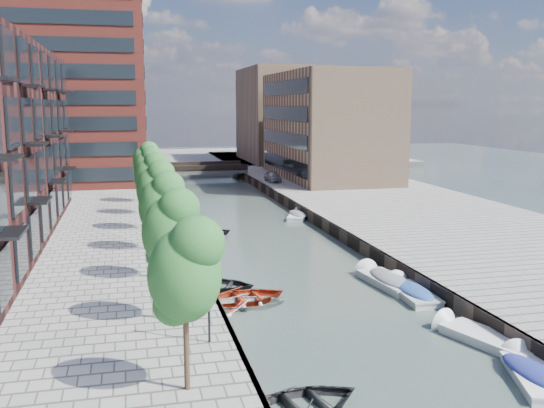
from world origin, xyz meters
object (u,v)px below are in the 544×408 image
object	(u,v)px
tree_2	(161,203)
tree_4	(151,175)
motorboat_1	(385,280)
tree_1	(170,227)
tree_3	(155,187)
tree_5	(148,166)
motorboat_3	(410,292)
motorboat_4	(298,215)
tree_0	(185,268)
motorboat_2	(477,338)
motorboat_0	(531,374)
sloop_4	(201,237)
sloop_3	(248,307)
car	(273,176)
sloop_1	(216,289)
bridge	(200,170)
sloop_2	(244,302)
tree_6	(145,159)

from	to	relation	value
tree_2	tree_4	size ratio (longest dim) A/B	1.00
motorboat_1	tree_1	bearing A→B (deg)	-155.07
tree_3	tree_5	world-z (taller)	same
motorboat_1	motorboat_3	xyz separation A→B (m)	(0.47, -2.44, -0.02)
tree_5	motorboat_4	xyz separation A→B (m)	(14.07, 0.36, -5.12)
tree_0	motorboat_2	size ratio (longest dim) A/B	1.12
tree_3	motorboat_2	distance (m)	22.54
tree_0	motorboat_0	size ratio (longest dim) A/B	1.24
tree_0	sloop_4	bearing A→B (deg)	82.34
tree_0	sloop_3	world-z (taller)	tree_0
sloop_4	motorboat_1	xyz separation A→B (m)	(9.28, -15.79, 0.21)
tree_1	car	bearing A→B (deg)	71.28
sloop_1	car	distance (m)	42.63
bridge	motorboat_2	distance (m)	64.37
sloop_1	sloop_2	distance (m)	3.05
sloop_3	car	xyz separation A→B (m)	(12.00, 44.12, 1.68)
tree_3	sloop_1	size ratio (longest dim) A/B	1.32
tree_0	motorboat_4	distance (m)	38.40
sloop_1	tree_2	bearing A→B (deg)	121.73
motorboat_0	motorboat_1	bearing A→B (deg)	91.60
tree_4	motorboat_4	world-z (taller)	tree_4
tree_5	car	size ratio (longest dim) A/B	1.50
tree_6	motorboat_0	distance (m)	44.61
tree_1	motorboat_3	distance (m)	15.02
tree_1	sloop_3	size ratio (longest dim) A/B	1.44
tree_1	motorboat_1	distance (m)	15.39
tree_4	car	distance (m)	31.70
sloop_1	motorboat_0	xyz separation A→B (m)	(10.44, -14.65, 0.18)
motorboat_0	tree_0	bearing A→B (deg)	179.18
bridge	sloop_3	xyz separation A→B (m)	(-4.25, -57.15, -1.39)
tree_6	sloop_3	size ratio (longest dim) A/B	1.44
tree_5	car	bearing A→B (deg)	50.85
motorboat_3	motorboat_0	bearing A→B (deg)	-90.50
tree_3	sloop_2	xyz separation A→B (m)	(4.24, -9.37, -5.31)
car	motorboat_4	bearing A→B (deg)	-97.54
tree_6	motorboat_1	distance (m)	32.15
bridge	motorboat_3	bearing A→B (deg)	-84.88
tree_2	tree_3	distance (m)	7.00
tree_2	motorboat_0	bearing A→B (deg)	-46.34
bridge	motorboat_0	distance (m)	68.39
bridge	motorboat_4	bearing A→B (deg)	-80.31
sloop_4	motorboat_1	world-z (taller)	motorboat_1
bridge	car	xyz separation A→B (m)	(7.76, -13.03, 0.29)
tree_5	motorboat_1	distance (m)	26.04
motorboat_4	tree_2	bearing A→B (deg)	-123.38
sloop_4	motorboat_0	bearing A→B (deg)	-166.24
tree_3	motorboat_3	world-z (taller)	tree_3
tree_2	tree_6	world-z (taller)	same
motorboat_1	motorboat_3	bearing A→B (deg)	-79.18
motorboat_0	motorboat_4	bearing A→B (deg)	89.14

